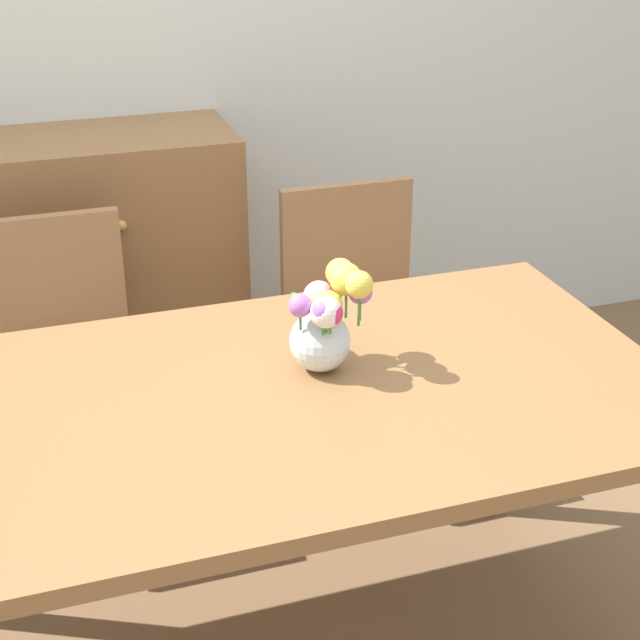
% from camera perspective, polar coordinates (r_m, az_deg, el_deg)
% --- Properties ---
extents(dining_table, '(1.64, 0.95, 0.77)m').
position_cam_1_polar(dining_table, '(2.11, -1.51, -6.30)').
color(dining_table, olive).
rests_on(dining_table, ground_plane).
extents(chair_left, '(0.42, 0.42, 0.90)m').
position_cam_1_polar(chair_left, '(2.84, -15.08, -1.97)').
color(chair_left, '#9E7047').
rests_on(chair_left, ground_plane).
extents(chair_right, '(0.42, 0.42, 0.90)m').
position_cam_1_polar(chair_right, '(2.99, 2.23, 0.51)').
color(chair_right, '#9E7047').
rests_on(chair_right, ground_plane).
extents(dresser, '(1.40, 0.47, 1.00)m').
position_cam_1_polar(dresser, '(3.31, -16.90, 1.60)').
color(dresser, olive).
rests_on(dresser, ground_plane).
extents(flower_vase, '(0.19, 0.22, 0.24)m').
position_cam_1_polar(flower_vase, '(2.09, 0.40, 0.07)').
color(flower_vase, silver).
rests_on(flower_vase, dining_table).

